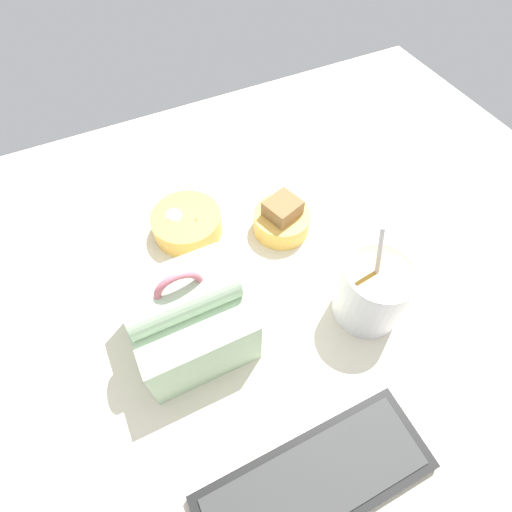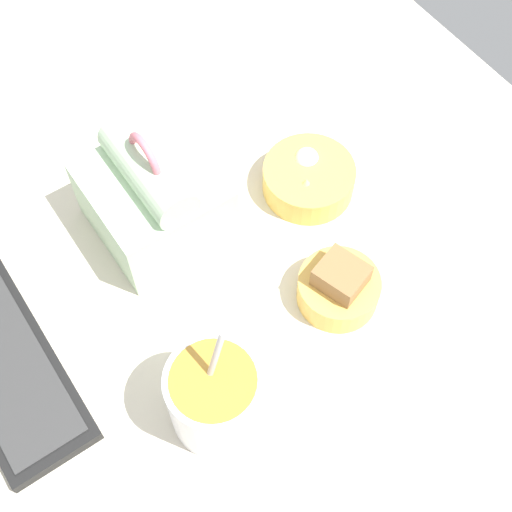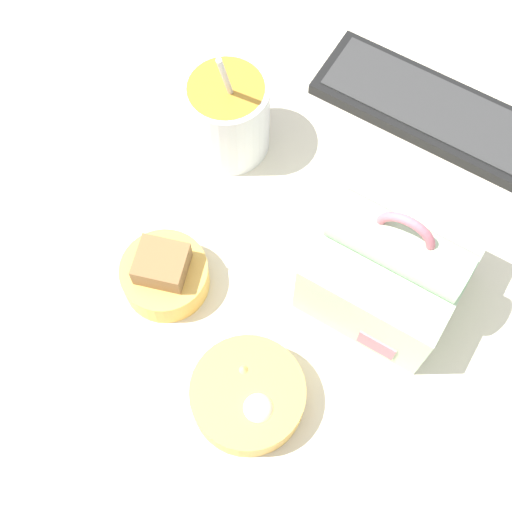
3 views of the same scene
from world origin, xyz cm
name	(u,v)px [view 2 (image 2 of 3)]	position (x,y,z in cm)	size (l,w,h in cm)	color
desk_surface	(240,296)	(0.00, 0.00, 1.00)	(140.00, 110.00, 2.00)	beige
keyboard	(3,359)	(8.36, 29.31, 3.02)	(30.64, 11.19, 2.10)	black
lunch_bag	(154,197)	(15.09, 3.25, 8.45)	(16.31, 16.09, 18.03)	#B7D6AD
soup_cup	(215,397)	(-12.04, 11.23, 8.08)	(10.76, 10.76, 19.54)	silver
bento_bowl_sandwich	(339,287)	(-7.67, -9.97, 4.75)	(10.51, 10.51, 7.36)	#EAB24C
bento_bowl_snacks	(308,178)	(8.36, -17.10, 4.36)	(12.83, 12.83, 5.63)	#EAB24C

